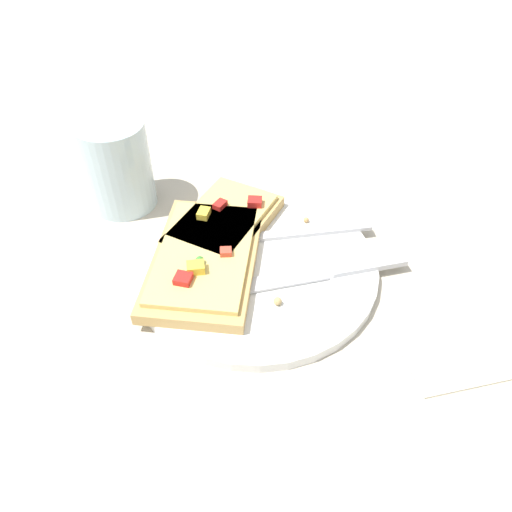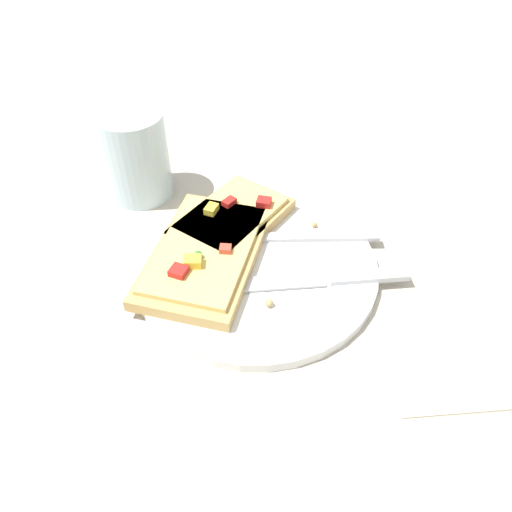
{
  "view_description": "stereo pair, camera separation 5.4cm",
  "coord_description": "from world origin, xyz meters",
  "px_view_note": "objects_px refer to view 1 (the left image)",
  "views": [
    {
      "loc": [
        0.09,
        0.38,
        0.4
      ],
      "look_at": [
        0.0,
        0.0,
        0.02
      ],
      "focal_mm": 35.0,
      "sensor_mm": 36.0,
      "label": 1
    },
    {
      "loc": [
        0.03,
        0.39,
        0.4
      ],
      "look_at": [
        0.0,
        0.0,
        0.02
      ],
      "focal_mm": 35.0,
      "sensor_mm": 36.0,
      "label": 2
    }
  ],
  "objects_px": {
    "fork": "(264,236)",
    "napkin": "(471,346)",
    "plate": "(256,266)",
    "knife": "(323,273)",
    "pizza_slice_main": "(205,258)",
    "drinking_glass": "(118,166)",
    "pizza_slice_corner": "(224,221)"
  },
  "relations": [
    {
      "from": "plate",
      "to": "drinking_glass",
      "type": "height_order",
      "value": "drinking_glass"
    },
    {
      "from": "pizza_slice_corner",
      "to": "plate",
      "type": "bearing_deg",
      "value": 58.92
    },
    {
      "from": "pizza_slice_corner",
      "to": "drinking_glass",
      "type": "height_order",
      "value": "drinking_glass"
    },
    {
      "from": "plate",
      "to": "napkin",
      "type": "bearing_deg",
      "value": 140.1
    },
    {
      "from": "pizza_slice_corner",
      "to": "drinking_glass",
      "type": "relative_size",
      "value": 1.47
    },
    {
      "from": "pizza_slice_main",
      "to": "napkin",
      "type": "distance_m",
      "value": 0.28
    },
    {
      "from": "knife",
      "to": "napkin",
      "type": "distance_m",
      "value": 0.16
    },
    {
      "from": "knife",
      "to": "pizza_slice_main",
      "type": "xyz_separation_m",
      "value": [
        0.12,
        -0.04,
        0.01
      ]
    },
    {
      "from": "fork",
      "to": "drinking_glass",
      "type": "distance_m",
      "value": 0.2
    },
    {
      "from": "plate",
      "to": "pizza_slice_main",
      "type": "height_order",
      "value": "pizza_slice_main"
    },
    {
      "from": "plate",
      "to": "fork",
      "type": "bearing_deg",
      "value": -115.66
    },
    {
      "from": "knife",
      "to": "pizza_slice_corner",
      "type": "xyz_separation_m",
      "value": [
        0.09,
        -0.1,
        0.01
      ]
    },
    {
      "from": "fork",
      "to": "napkin",
      "type": "distance_m",
      "value": 0.25
    },
    {
      "from": "knife",
      "to": "drinking_glass",
      "type": "distance_m",
      "value": 0.28
    },
    {
      "from": "pizza_slice_main",
      "to": "drinking_glass",
      "type": "xyz_separation_m",
      "value": [
        0.08,
        -0.15,
        0.03
      ]
    },
    {
      "from": "plate",
      "to": "fork",
      "type": "distance_m",
      "value": 0.04
    },
    {
      "from": "fork",
      "to": "pizza_slice_main",
      "type": "xyz_separation_m",
      "value": [
        0.07,
        0.03,
        0.01
      ]
    },
    {
      "from": "knife",
      "to": "pizza_slice_main",
      "type": "distance_m",
      "value": 0.13
    },
    {
      "from": "fork",
      "to": "pizza_slice_corner",
      "type": "distance_m",
      "value": 0.05
    },
    {
      "from": "plate",
      "to": "knife",
      "type": "height_order",
      "value": "knife"
    },
    {
      "from": "napkin",
      "to": "pizza_slice_main",
      "type": "bearing_deg",
      "value": -34.17
    },
    {
      "from": "pizza_slice_main",
      "to": "drinking_glass",
      "type": "bearing_deg",
      "value": -131.5
    },
    {
      "from": "fork",
      "to": "drinking_glass",
      "type": "height_order",
      "value": "drinking_glass"
    },
    {
      "from": "pizza_slice_corner",
      "to": "napkin",
      "type": "distance_m",
      "value": 0.3
    },
    {
      "from": "fork",
      "to": "napkin",
      "type": "xyz_separation_m",
      "value": [
        -0.16,
        0.19,
        -0.01
      ]
    },
    {
      "from": "pizza_slice_corner",
      "to": "napkin",
      "type": "bearing_deg",
      "value": 83.01
    },
    {
      "from": "pizza_slice_main",
      "to": "napkin",
      "type": "relative_size",
      "value": 1.53
    },
    {
      "from": "fork",
      "to": "pizza_slice_main",
      "type": "height_order",
      "value": "pizza_slice_main"
    },
    {
      "from": "drinking_glass",
      "to": "napkin",
      "type": "relative_size",
      "value": 0.83
    },
    {
      "from": "pizza_slice_main",
      "to": "napkin",
      "type": "xyz_separation_m",
      "value": [
        -0.23,
        0.16,
        -0.02
      ]
    },
    {
      "from": "plate",
      "to": "knife",
      "type": "bearing_deg",
      "value": 152.72
    },
    {
      "from": "pizza_slice_main",
      "to": "pizza_slice_corner",
      "type": "relative_size",
      "value": 1.26
    }
  ]
}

